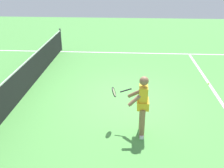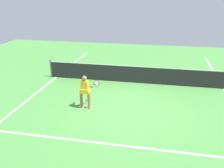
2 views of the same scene
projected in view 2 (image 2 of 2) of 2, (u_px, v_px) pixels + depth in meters
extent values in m
plane|color=#4C9342|center=(126.00, 108.00, 11.32)|extent=(28.46, 28.46, 0.00)
cube|color=white|center=(114.00, 145.00, 8.63)|extent=(9.70, 0.10, 0.01)
cube|color=white|center=(29.00, 99.00, 12.22)|extent=(0.10, 19.89, 0.01)
cylinder|color=#4C4C51|center=(51.00, 69.00, 15.17)|extent=(0.08, 0.08, 1.08)
cube|color=#232326|center=(135.00, 75.00, 14.23)|extent=(10.22, 0.02, 0.96)
cube|color=white|center=(135.00, 66.00, 14.05)|extent=(10.22, 0.02, 0.04)
cylinder|color=#8C6647|center=(81.00, 100.00, 11.20)|extent=(0.13, 0.13, 0.78)
cylinder|color=#8C6647|center=(89.00, 101.00, 11.13)|extent=(0.13, 0.13, 0.78)
cube|color=white|center=(82.00, 107.00, 11.32)|extent=(0.20, 0.10, 0.08)
cube|color=white|center=(89.00, 108.00, 11.25)|extent=(0.20, 0.10, 0.08)
cube|color=gold|center=(85.00, 87.00, 10.94)|extent=(0.32, 0.20, 0.52)
cube|color=gold|center=(85.00, 91.00, 11.01)|extent=(0.40, 0.28, 0.20)
sphere|color=#8C6647|center=(84.00, 78.00, 10.79)|extent=(0.22, 0.22, 0.22)
cylinder|color=#8C6647|center=(82.00, 85.00, 11.10)|extent=(0.28, 0.47, 0.37)
cylinder|color=#8C6647|center=(89.00, 85.00, 11.04)|extent=(0.29, 0.47, 0.37)
cylinder|color=black|center=(95.00, 84.00, 11.26)|extent=(0.04, 0.29, 0.14)
torus|color=black|center=(97.00, 83.00, 11.56)|extent=(0.29, 0.12, 0.28)
cylinder|color=beige|center=(97.00, 83.00, 11.56)|extent=(0.24, 0.09, 0.23)
sphere|color=#D1E533|center=(153.00, 148.00, 8.40)|extent=(0.07, 0.07, 0.07)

